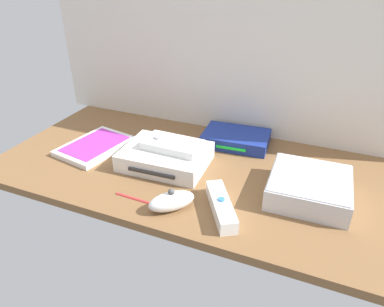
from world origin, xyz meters
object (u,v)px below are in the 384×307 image
at_px(mini_computer, 309,187).
at_px(network_router, 236,138).
at_px(remote_nunchuk, 172,201).
at_px(remote_classic_pad, 172,145).
at_px(game_case, 95,146).
at_px(stylus_pen, 133,197).
at_px(game_console, 165,157).
at_px(remote_wand, 221,206).

bearing_deg(mini_computer, network_router, 140.49).
bearing_deg(network_router, remote_nunchuk, -100.78).
xyz_separation_m(mini_computer, remote_classic_pad, (-0.34, 0.01, 0.03)).
height_order(mini_computer, remote_classic_pad, remote_classic_pad).
bearing_deg(game_case, stylus_pen, -26.20).
height_order(game_console, mini_computer, mini_computer).
relative_size(remote_nunchuk, stylus_pen, 1.13).
relative_size(mini_computer, game_case, 0.83).
relative_size(mini_computer, remote_wand, 1.21).
relative_size(game_case, network_router, 1.12).
bearing_deg(mini_computer, game_case, 179.59).
relative_size(remote_nunchuk, remote_classic_pad, 0.70).
height_order(game_console, remote_classic_pad, remote_classic_pad).
bearing_deg(game_console, remote_classic_pad, 32.01).
distance_m(mini_computer, network_router, 0.28).
height_order(remote_wand, remote_nunchuk, remote_nunchuk).
xyz_separation_m(mini_computer, remote_nunchuk, (-0.26, -0.15, -0.01)).
bearing_deg(remote_classic_pad, network_router, 55.67).
bearing_deg(mini_computer, game_console, 179.27).
distance_m(remote_nunchuk, stylus_pen, 0.09).
bearing_deg(remote_wand, mini_computer, 6.17).
bearing_deg(network_router, game_console, -131.15).
height_order(game_case, remote_nunchuk, remote_nunchuk).
height_order(game_case, stylus_pen, game_case).
bearing_deg(stylus_pen, network_router, 68.38).
bearing_deg(game_console, network_router, 50.51).
bearing_deg(game_console, mini_computer, -3.05).
height_order(game_case, network_router, network_router).
distance_m(game_console, remote_wand, 0.23).
bearing_deg(stylus_pen, remote_classic_pad, 85.18).
bearing_deg(remote_nunchuk, network_router, 128.00).
relative_size(game_console, remote_wand, 1.49).
distance_m(game_case, stylus_pen, 0.27).
bearing_deg(remote_nunchuk, game_console, 165.28).
relative_size(game_console, remote_classic_pad, 1.48).
bearing_deg(stylus_pen, remote_nunchuk, 0.54).
xyz_separation_m(remote_wand, remote_nunchuk, (-0.10, -0.03, 0.01)).
bearing_deg(game_case, remote_wand, -7.26).
height_order(mini_computer, remote_wand, mini_computer).
bearing_deg(remote_nunchuk, game_case, -162.25).
bearing_deg(network_router, remote_classic_pad, -129.56).
bearing_deg(remote_nunchuk, remote_wand, 62.25).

